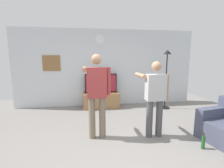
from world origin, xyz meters
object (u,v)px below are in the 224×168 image
(tv_stand, at_px, (101,100))
(television, at_px, (101,83))
(floor_lamp, at_px, (167,67))
(person_standing_nearer_couch, at_px, (155,95))
(wall_clock, at_px, (100,39))
(framed_picture, at_px, (52,63))
(beverage_bottle, at_px, (203,142))
(person_standing_nearer_lamp, at_px, (97,92))

(tv_stand, xyz_separation_m, television, (-0.00, 0.05, 0.59))
(tv_stand, height_order, television, television)
(floor_lamp, distance_m, person_standing_nearer_couch, 2.27)
(wall_clock, bearing_deg, television, -90.00)
(framed_picture, distance_m, beverage_bottle, 4.85)
(television, xyz_separation_m, floor_lamp, (2.16, -0.46, 0.56))
(wall_clock, relative_size, person_standing_nearer_lamp, 0.17)
(person_standing_nearer_couch, bearing_deg, tv_stand, 112.99)
(beverage_bottle, bearing_deg, framed_picture, 136.13)
(tv_stand, xyz_separation_m, floor_lamp, (2.16, -0.41, 1.15))
(wall_clock, distance_m, floor_lamp, 2.45)
(television, distance_m, beverage_bottle, 3.50)
(wall_clock, xyz_separation_m, framed_picture, (-1.65, 0.00, -0.81))
(tv_stand, relative_size, wall_clock, 4.00)
(wall_clock, height_order, beverage_bottle, wall_clock)
(tv_stand, height_order, person_standing_nearer_lamp, person_standing_nearer_lamp)
(framed_picture, distance_m, floor_lamp, 3.87)
(television, xyz_separation_m, wall_clock, (0.00, 0.24, 1.50))
(floor_lamp, bearing_deg, beverage_bottle, -100.22)
(framed_picture, bearing_deg, beverage_bottle, -43.87)
(tv_stand, bearing_deg, framed_picture, 169.84)
(wall_clock, xyz_separation_m, person_standing_nearer_lamp, (-0.27, -2.44, -1.32))
(television, relative_size, framed_picture, 1.91)
(television, distance_m, wall_clock, 1.52)
(television, distance_m, floor_lamp, 2.27)
(person_standing_nearer_lamp, distance_m, person_standing_nearer_couch, 1.25)
(floor_lamp, xyz_separation_m, person_standing_nearer_lamp, (-2.43, -1.74, -0.39))
(tv_stand, relative_size, beverage_bottle, 3.86)
(person_standing_nearer_lamp, bearing_deg, beverage_bottle, -21.32)
(floor_lamp, bearing_deg, person_standing_nearer_lamp, -144.29)
(tv_stand, distance_m, person_standing_nearer_couch, 2.57)
(television, distance_m, person_standing_nearer_couch, 2.52)
(tv_stand, xyz_separation_m, beverage_bottle, (1.70, -2.92, -0.13))
(television, height_order, framed_picture, framed_picture)
(beverage_bottle, bearing_deg, person_standing_nearer_lamp, 158.68)
(television, bearing_deg, person_standing_nearer_couch, -67.42)
(framed_picture, bearing_deg, floor_lamp, -10.52)
(wall_clock, bearing_deg, person_standing_nearer_lamp, -96.30)
(television, distance_m, framed_picture, 1.80)
(floor_lamp, bearing_deg, person_standing_nearer_couch, -122.37)
(wall_clock, height_order, framed_picture, wall_clock)
(television, bearing_deg, wall_clock, 90.00)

